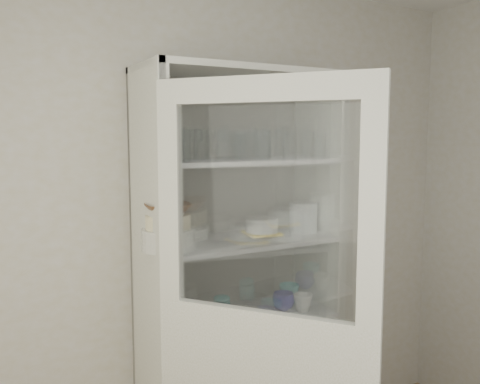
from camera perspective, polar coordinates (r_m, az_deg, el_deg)
wall_back at (r=2.68m, az=-6.11°, el=-3.95°), size 3.60×0.02×2.60m
pantry_cabinet at (r=2.71m, az=-0.66°, el=-11.65°), size 1.00×0.45×2.10m
cupboard_door at (r=2.11m, az=2.52°, el=-19.02°), size 0.58×0.74×2.00m
tumbler_0 at (r=2.21m, az=-7.19°, el=5.27°), size 0.08×0.08×0.15m
tumbler_1 at (r=2.22m, az=-6.48°, el=5.19°), size 0.08×0.08×0.14m
tumbler_2 at (r=2.36m, az=-1.85°, el=5.33°), size 0.10×0.10×0.15m
tumbler_3 at (r=2.46m, az=2.55°, el=5.24°), size 0.09×0.09×0.14m
tumbler_4 at (r=2.45m, az=2.59°, el=5.42°), size 0.08×0.08×0.15m
tumbler_5 at (r=2.52m, az=5.62°, el=5.32°), size 0.09×0.09×0.14m
tumbler_6 at (r=2.60m, az=8.90°, el=5.18°), size 0.08×0.08×0.13m
tumbler_7 at (r=2.33m, az=-8.62°, el=5.05°), size 0.08×0.08×0.13m
tumbler_8 at (r=2.45m, az=-4.34°, el=5.30°), size 0.09×0.09×0.14m
tumbler_9 at (r=2.50m, az=0.28°, el=5.33°), size 0.08×0.08×0.14m
tumbler_10 at (r=2.55m, az=1.66°, el=5.27°), size 0.09×0.09×0.14m
tumbler_11 at (r=2.54m, az=-0.21°, el=5.21°), size 0.08×0.08×0.13m
goblet_0 at (r=2.50m, az=-4.87°, el=5.55°), size 0.07×0.07×0.16m
goblet_1 at (r=2.61m, az=-1.49°, el=5.82°), size 0.08×0.08×0.18m
goblet_2 at (r=2.66m, az=1.73°, el=5.66°), size 0.08×0.08×0.17m
goblet_3 at (r=2.77m, az=4.81°, el=5.87°), size 0.08×0.08×0.19m
plate_stack_front at (r=2.33m, az=-8.04°, el=-5.26°), size 0.24×0.24×0.10m
plate_stack_back at (r=2.59m, az=-5.95°, el=-4.56°), size 0.22×0.22×0.06m
cream_bowl at (r=2.32m, az=-8.07°, el=-3.31°), size 0.27×0.27×0.06m
terracotta_bowl at (r=2.31m, az=-8.09°, el=-1.90°), size 0.25×0.25×0.05m
glass_platter at (r=2.59m, az=2.47°, el=-4.94°), size 0.32×0.32×0.02m
yellow_trivet at (r=2.59m, az=2.47°, el=-4.63°), size 0.19×0.19×0.01m
white_ramekin at (r=2.58m, az=2.48°, el=-3.72°), size 0.21×0.21×0.07m
grey_bowl_stack at (r=2.75m, az=7.09°, el=-2.82°), size 0.15×0.15×0.16m
mug_blue at (r=2.75m, az=4.91°, el=-12.11°), size 0.15×0.15×0.09m
mug_teal at (r=2.86m, az=5.53°, el=-11.26°), size 0.11×0.11×0.10m
mug_white at (r=2.74m, az=7.06°, el=-12.24°), size 0.10×0.10×0.09m
teal_jar at (r=2.63m, az=-2.05°, el=-12.88°), size 0.08×0.08×0.10m
measuring_cups at (r=2.58m, az=-0.98°, el=-13.96°), size 0.11×0.11×0.04m
white_canister at (r=2.53m, az=-8.79°, el=-13.33°), size 0.15×0.15×0.13m
cream_dish at (r=2.80m, az=-0.88°, el=-20.73°), size 0.33×0.33×0.08m
tin_box at (r=2.85m, az=1.20°, el=-20.41°), size 0.23×0.18×0.07m
tumbler_12 at (r=2.48m, az=-0.19°, el=5.10°), size 0.06×0.06×0.12m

